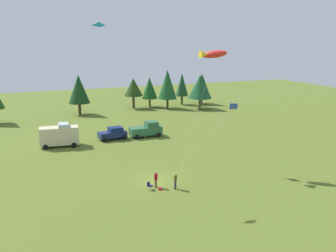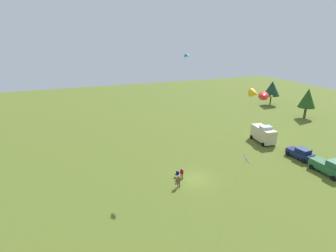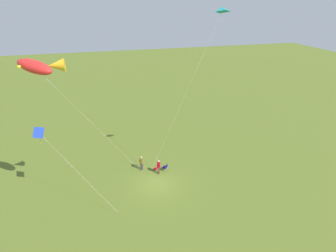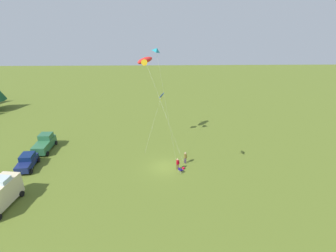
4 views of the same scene
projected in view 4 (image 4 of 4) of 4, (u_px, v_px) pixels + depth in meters
ground_plane at (165, 167)px, 36.71m from camera, size 160.00×160.00×0.00m
person_kite_flyer at (185, 157)px, 37.34m from camera, size 0.53×0.51×1.74m
folding_chair at (180, 170)px, 35.21m from camera, size 0.68×0.68×0.82m
person_spectator at (178, 163)px, 35.76m from camera, size 0.48×0.52×1.74m
backpack_on_grass at (183, 168)px, 36.28m from camera, size 0.39×0.38×0.22m
car_navy_hatch at (27, 162)px, 36.26m from camera, size 4.34×2.52×1.89m
truck_green_flatbed at (45, 143)px, 41.10m from camera, size 5.02×2.44×2.34m
kite_large_fish at (145, 61)px, 38.89m from camera, size 8.79×6.91×14.01m
kite_diamond_blue at (161, 97)px, 42.70m from camera, size 6.11×3.15×7.93m
kite_delta_teal at (157, 51)px, 25.24m from camera, size 6.46×2.84×16.87m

